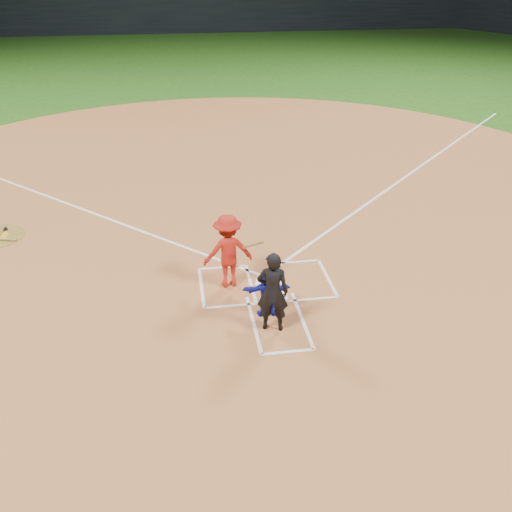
{
  "coord_description": "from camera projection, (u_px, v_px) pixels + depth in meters",
  "views": [
    {
      "loc": [
        -2.06,
        -11.97,
        7.34
      ],
      "look_at": [
        -0.3,
        -0.4,
        1.0
      ],
      "focal_mm": 40.0,
      "sensor_mm": 36.0,
      "label": 1
    }
  ],
  "objects": [
    {
      "name": "batter_at_plate",
      "position": [
        228.0,
        251.0,
        13.64
      ],
      "size": [
        1.54,
        0.9,
        1.86
      ],
      "color": "#AD1D13",
      "rests_on": "home_plate_dirt"
    },
    {
      "name": "home_plate",
      "position": [
        265.0,
        282.0,
        14.16
      ],
      "size": [
        0.6,
        0.6,
        0.02
      ],
      "primitive_type": "cylinder",
      "rotation": [
        0.0,
        0.0,
        3.14
      ],
      "color": "white",
      "rests_on": "home_plate_dirt"
    },
    {
      "name": "stadium_wall_far",
      "position": [
        184.0,
        15.0,
        55.13
      ],
      "size": [
        80.0,
        1.2,
        3.2
      ],
      "primitive_type": "cube",
      "color": "black",
      "rests_on": "ground"
    },
    {
      "name": "bat_weight_donut",
      "position": [
        4.0,
        229.0,
        16.76
      ],
      "size": [
        0.19,
        0.19,
        0.05
      ],
      "primitive_type": "torus",
      "color": "black",
      "rests_on": "on_deck_circle"
    },
    {
      "name": "chalk_markings",
      "position": [
        239.0,
        200.0,
        18.76
      ],
      "size": [
        28.35,
        17.32,
        0.01
      ],
      "color": "white",
      "rests_on": "home_plate_dirt"
    },
    {
      "name": "on_deck_bat_c",
      "position": [
        2.0,
        239.0,
        16.17
      ],
      "size": [
        0.83,
        0.27,
        0.06
      ],
      "primitive_type": "cylinder",
      "rotation": [
        1.57,
        0.0,
        1.31
      ],
      "color": "olive",
      "rests_on": "on_deck_circle"
    },
    {
      "name": "umpire",
      "position": [
        273.0,
        292.0,
        12.03
      ],
      "size": [
        0.77,
        0.6,
        1.86
      ],
      "primitive_type": "imported",
      "rotation": [
        0.0,
        0.0,
        2.89
      ],
      "color": "black",
      "rests_on": "home_plate_dirt"
    },
    {
      "name": "ground",
      "position": [
        265.0,
        283.0,
        14.17
      ],
      "size": [
        120.0,
        120.0,
        0.0
      ],
      "primitive_type": "plane",
      "color": "#1D4B12",
      "rests_on": "ground"
    },
    {
      "name": "home_plate_dirt",
      "position": [
        236.0,
        193.0,
        19.38
      ],
      "size": [
        28.0,
        28.0,
        0.01
      ],
      "primitive_type": "cylinder",
      "color": "#9A5B32",
      "rests_on": "ground"
    },
    {
      "name": "catcher",
      "position": [
        267.0,
        292.0,
        12.66
      ],
      "size": [
        1.09,
        0.39,
        1.16
      ],
      "primitive_type": "imported",
      "rotation": [
        0.0,
        0.0,
        3.1
      ],
      "color": "#121799",
      "rests_on": "home_plate_dirt"
    },
    {
      "name": "on_deck_bat_a",
      "position": [
        1.0,
        231.0,
        16.62
      ],
      "size": [
        0.1,
        0.84,
        0.06
      ],
      "primitive_type": "cylinder",
      "rotation": [
        1.57,
        0.0,
        -0.05
      ],
      "color": "olive",
      "rests_on": "on_deck_circle"
    }
  ]
}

